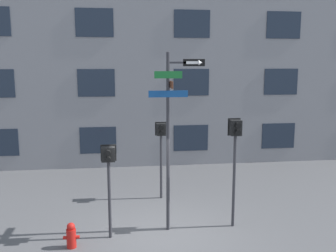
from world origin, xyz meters
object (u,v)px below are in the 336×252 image
pedestrian_signal_right (235,144)px  pedestrian_signal_across (161,139)px  fire_hydrant (71,236)px  street_sign_pole (171,125)px  pedestrian_signal_left (109,166)px

pedestrian_signal_right → pedestrian_signal_across: bearing=125.6°
pedestrian_signal_right → fire_hydrant: 4.75m
street_sign_pole → pedestrian_signal_right: size_ratio=1.58×
street_sign_pole → pedestrian_signal_left: bearing=-170.2°
pedestrian_signal_left → pedestrian_signal_right: (3.33, 0.28, 0.40)m
pedestrian_signal_right → pedestrian_signal_across: 2.99m
pedestrian_signal_right → fire_hydrant: (-4.25, -0.70, -2.01)m
pedestrian_signal_right → street_sign_pole: bearing=-180.0°
street_sign_pole → pedestrian_signal_left: size_ratio=1.95×
pedestrian_signal_right → pedestrian_signal_across: (-1.73, 2.41, -0.32)m
pedestrian_signal_left → fire_hydrant: bearing=-155.4°
street_sign_pole → fire_hydrant: bearing=-164.5°
street_sign_pole → pedestrian_signal_left: street_sign_pole is taller
pedestrian_signal_left → pedestrian_signal_right: size_ratio=0.81×
pedestrian_signal_left → pedestrian_signal_across: bearing=59.2°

